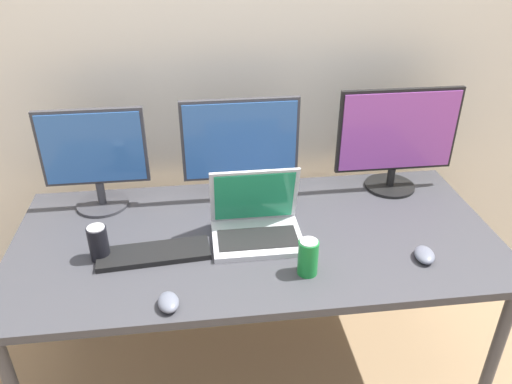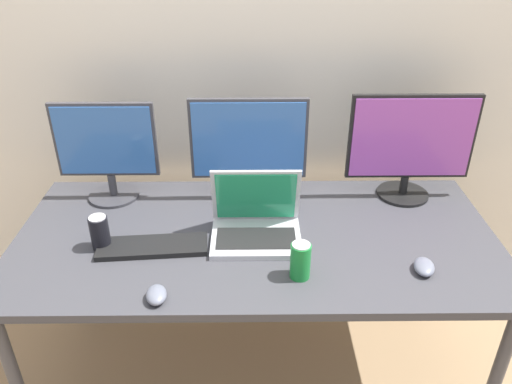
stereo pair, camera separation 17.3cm
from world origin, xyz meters
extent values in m
plane|color=#9E7F5B|center=(0.00, 0.00, 0.00)|extent=(16.00, 16.00, 0.00)
cube|color=silver|center=(0.00, 0.59, 1.30)|extent=(7.00, 0.08, 2.60)
cylinder|color=#424247|center=(0.81, -0.35, 0.35)|extent=(0.04, 0.04, 0.71)
cylinder|color=#424247|center=(-0.81, 0.35, 0.35)|extent=(0.04, 0.04, 0.71)
cylinder|color=#424247|center=(0.81, 0.35, 0.35)|extent=(0.04, 0.04, 0.71)
cube|color=#3D3D42|center=(0.00, 0.00, 0.72)|extent=(1.75, 0.82, 0.03)
cylinder|color=#38383D|center=(-0.58, 0.28, 0.75)|extent=(0.20, 0.20, 0.01)
cylinder|color=#38383D|center=(-0.58, 0.28, 0.80)|extent=(0.03, 0.03, 0.09)
cube|color=#38383D|center=(-0.58, 0.28, 0.99)|extent=(0.40, 0.02, 0.30)
cube|color=#3366B2|center=(-0.58, 0.27, 0.99)|extent=(0.37, 0.01, 0.28)
cylinder|color=#38383D|center=(-0.03, 0.28, 0.75)|extent=(0.18, 0.18, 0.01)
cylinder|color=#38383D|center=(-0.03, 0.28, 0.79)|extent=(0.03, 0.03, 0.08)
cube|color=#38383D|center=(-0.03, 0.28, 1.00)|extent=(0.46, 0.02, 0.33)
cube|color=#3366B2|center=(-0.03, 0.26, 1.00)|extent=(0.43, 0.01, 0.30)
cylinder|color=black|center=(0.61, 0.29, 0.75)|extent=(0.21, 0.21, 0.01)
cylinder|color=black|center=(0.61, 0.29, 0.79)|extent=(0.03, 0.03, 0.08)
cube|color=black|center=(0.61, 0.29, 1.00)|extent=(0.49, 0.02, 0.34)
cube|color=#A54CB2|center=(0.61, 0.27, 1.00)|extent=(0.47, 0.01, 0.32)
cube|color=silver|center=(0.00, -0.03, 0.75)|extent=(0.32, 0.24, 0.02)
cube|color=black|center=(0.00, -0.05, 0.76)|extent=(0.28, 0.13, 0.00)
cube|color=silver|center=(0.00, 0.05, 0.88)|extent=(0.32, 0.07, 0.23)
cube|color=#1E8C59|center=(0.00, 0.05, 0.87)|extent=(0.29, 0.06, 0.21)
cube|color=black|center=(-0.36, -0.08, 0.75)|extent=(0.39, 0.15, 0.02)
ellipsoid|color=slate|center=(0.55, -0.21, 0.76)|extent=(0.09, 0.11, 0.03)
ellipsoid|color=slate|center=(-0.31, -0.34, 0.76)|extent=(0.08, 0.10, 0.04)
cylinder|color=#197F33|center=(0.14, -0.24, 0.80)|extent=(0.07, 0.07, 0.12)
cylinder|color=silver|center=(0.14, -0.24, 0.86)|extent=(0.06, 0.06, 0.00)
cylinder|color=black|center=(-0.54, -0.07, 0.80)|extent=(0.07, 0.07, 0.12)
cylinder|color=silver|center=(-0.54, -0.07, 0.86)|extent=(0.06, 0.06, 0.00)
camera|label=1|loc=(-0.19, -1.49, 1.78)|focal=35.00mm
camera|label=2|loc=(-0.01, -1.50, 1.78)|focal=35.00mm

